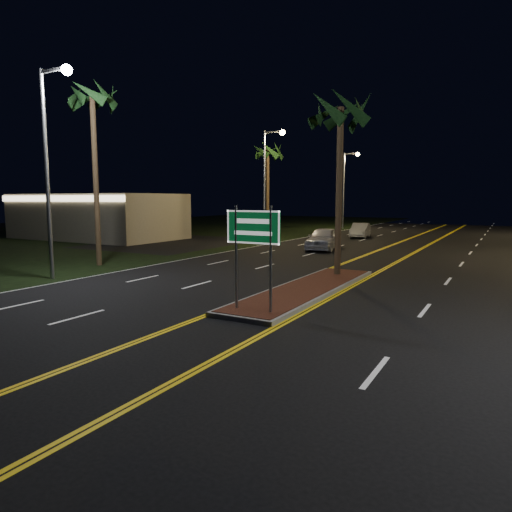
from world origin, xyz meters
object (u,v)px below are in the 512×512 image
Objects in this scene: median_island at (307,289)px; commercial_building at (97,216)px; highway_sign at (253,237)px; palm_median at (341,112)px; car_far at (360,229)px; streetlight_left_far at (347,181)px; palm_left_far at (268,152)px; car_near at (323,237)px; streetlight_left_near at (51,149)px; palm_left_near at (92,99)px; streetlight_left_mid at (269,173)px.

median_island is 29.13m from commercial_building.
highway_sign is 9.11m from palm_median.
palm_median is at bearing -83.81° from car_far.
streetlight_left_far reaches higher than palm_left_far.
car_far is at bearing 85.08° from car_near.
palm_left_far is (-12.80, 25.20, 5.34)m from highway_sign.
streetlight_left_far is at bearing 107.58° from palm_median.
median_island is at bearing -90.00° from palm_median.
streetlight_left_near is 5.36m from palm_left_near.
streetlight_left_mid is 8.08m from car_near.
palm_left_near reaches higher than palm_median.
streetlight_left_mid reaches higher than palm_median.
palm_left_near reaches higher than median_island.
streetlight_left_mid is (15.39, 4.01, 3.65)m from commercial_building.
car_far is at bearing 31.94° from palm_left_far.
highway_sign is 0.39× the size of palm_median.
streetlight_left_mid is at bearing 116.59° from highway_sign.
palm_left_near is at bearing 157.40° from highway_sign.
streetlight_left_mid is at bearing -90.00° from streetlight_left_far.
palm_left_far is at bearing 130.87° from car_near.
palm_left_near is at bearing 175.43° from median_island.
palm_left_far is at bearing 118.67° from streetlight_left_mid.
car_near is (21.26, 1.11, -1.08)m from commercial_building.
car_far is at bearing 102.08° from median_island.
streetlight_left_near reaches higher than car_far.
commercial_building is 19.25m from palm_left_near.
streetlight_left_far is (-10.61, 41.20, 3.25)m from highway_sign.
highway_sign reaches higher than car_far.
palm_left_far reaches higher than commercial_building.
streetlight_left_far is 35.18m from palm_median.
median_island is 1.14× the size of streetlight_left_mid.
commercial_building is 21.32m from car_near.
highway_sign is at bearing -87.32° from car_far.
commercial_building reaches higher than car_far.
car_near is at bearing -75.61° from streetlight_left_far.
streetlight_left_near reaches higher than palm_left_far.
palm_left_far is at bearing 126.18° from palm_median.
commercial_building is at bearing 133.90° from streetlight_left_near.
palm_left_far reaches higher than palm_median.
median_island is at bearing 90.00° from highway_sign.
palm_left_near is 26.75m from car_far.
palm_median is at bearing 11.31° from palm_left_near.
palm_left_near reaches higher than streetlight_left_near.
commercial_building is at bearing 174.41° from car_near.
palm_median reaches higher than commercial_building.
median_island is at bearing -58.64° from palm_left_far.
highway_sign is 0.36× the size of streetlight_left_near.
streetlight_left_far is at bearing 90.00° from streetlight_left_near.
streetlight_left_far is 13.45m from car_far.
streetlight_left_near is 1.00× the size of streetlight_left_far.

